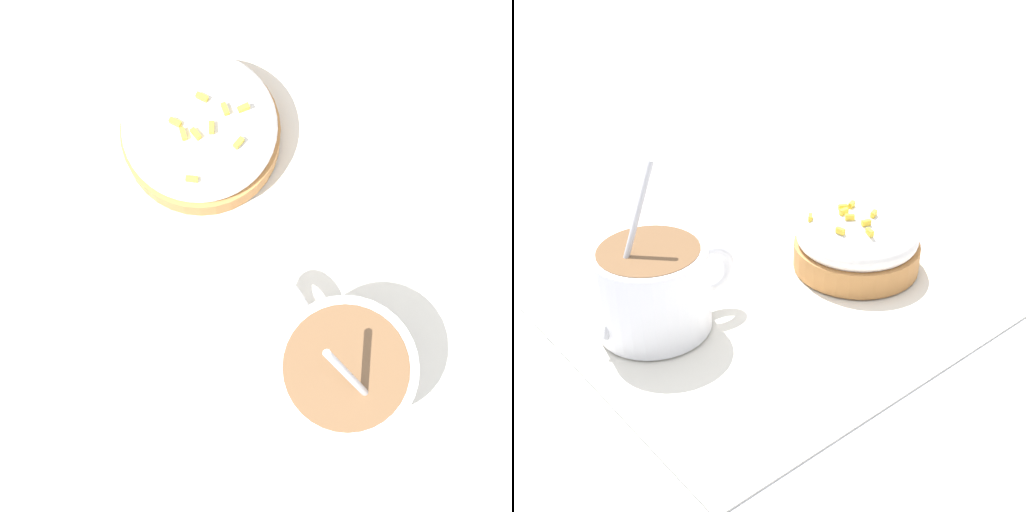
% 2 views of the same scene
% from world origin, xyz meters
% --- Properties ---
extents(ground_plane, '(3.00, 3.00, 0.00)m').
position_xyz_m(ground_plane, '(0.00, 0.00, 0.00)').
color(ground_plane, '#B2B2B7').
extents(paper_napkin, '(0.32, 0.33, 0.00)m').
position_xyz_m(paper_napkin, '(0.00, 0.00, 0.00)').
color(paper_napkin, white).
rests_on(paper_napkin, ground_plane).
extents(coffee_cup, '(0.10, 0.08, 0.12)m').
position_xyz_m(coffee_cup, '(0.08, -0.00, 0.04)').
color(coffee_cup, white).
rests_on(coffee_cup, paper_napkin).
extents(frosted_pastry, '(0.10, 0.10, 0.05)m').
position_xyz_m(frosted_pastry, '(-0.08, 0.01, 0.02)').
color(frosted_pastry, '#B2753D').
rests_on(frosted_pastry, paper_napkin).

